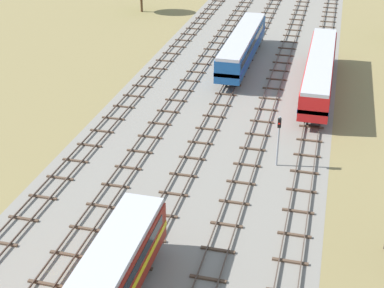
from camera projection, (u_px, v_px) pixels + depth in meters
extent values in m
plane|color=olive|center=(209.00, 127.00, 55.37)|extent=(480.00, 480.00, 0.00)
cube|color=gray|center=(209.00, 127.00, 55.37)|extent=(23.57, 176.00, 0.01)
cube|color=#47382D|center=(112.00, 110.00, 58.44)|extent=(0.07, 126.00, 0.15)
cube|color=#47382D|center=(125.00, 112.00, 58.12)|extent=(0.07, 126.00, 0.15)
cube|color=brown|center=(2.00, 243.00, 39.06)|extent=(2.40, 0.22, 0.14)
cube|color=brown|center=(23.00, 219.00, 41.64)|extent=(2.40, 0.22, 0.14)
cube|color=brown|center=(43.00, 197.00, 44.21)|extent=(2.40, 0.22, 0.14)
cube|color=brown|center=(60.00, 178.00, 46.78)|extent=(2.40, 0.22, 0.14)
cube|color=brown|center=(75.00, 161.00, 49.35)|extent=(2.40, 0.22, 0.14)
cube|color=brown|center=(89.00, 145.00, 51.92)|extent=(2.40, 0.22, 0.14)
cube|color=brown|center=(102.00, 131.00, 54.49)|extent=(2.40, 0.22, 0.14)
cube|color=brown|center=(113.00, 118.00, 57.06)|extent=(2.40, 0.22, 0.14)
cube|color=brown|center=(124.00, 107.00, 59.64)|extent=(2.40, 0.22, 0.14)
cube|color=brown|center=(133.00, 96.00, 62.21)|extent=(2.40, 0.22, 0.14)
cube|color=brown|center=(142.00, 86.00, 64.78)|extent=(2.40, 0.22, 0.14)
cube|color=brown|center=(150.00, 77.00, 67.35)|extent=(2.40, 0.22, 0.14)
cube|color=brown|center=(158.00, 69.00, 69.92)|extent=(2.40, 0.22, 0.14)
cube|color=brown|center=(165.00, 61.00, 72.49)|extent=(2.40, 0.22, 0.14)
cube|color=brown|center=(171.00, 53.00, 75.06)|extent=(2.40, 0.22, 0.14)
cube|color=brown|center=(178.00, 47.00, 77.63)|extent=(2.40, 0.22, 0.14)
cube|color=brown|center=(183.00, 40.00, 80.21)|extent=(2.40, 0.22, 0.14)
cube|color=brown|center=(189.00, 34.00, 82.78)|extent=(2.40, 0.22, 0.14)
cube|color=brown|center=(194.00, 29.00, 85.35)|extent=(2.40, 0.22, 0.14)
cube|color=brown|center=(198.00, 23.00, 87.92)|extent=(2.40, 0.22, 0.14)
cube|color=brown|center=(203.00, 18.00, 90.49)|extent=(2.40, 0.22, 0.14)
cube|color=brown|center=(207.00, 14.00, 93.06)|extent=(2.40, 0.22, 0.14)
cube|color=brown|center=(211.00, 9.00, 95.63)|extent=(2.40, 0.22, 0.14)
cube|color=brown|center=(215.00, 5.00, 98.21)|extent=(2.40, 0.22, 0.14)
cube|color=brown|center=(218.00, 1.00, 100.78)|extent=(2.40, 0.22, 0.14)
cube|color=#47382D|center=(157.00, 115.00, 57.36)|extent=(0.07, 126.00, 0.15)
cube|color=#47382D|center=(171.00, 117.00, 57.05)|extent=(0.07, 126.00, 0.15)
cube|color=brown|center=(46.00, 284.00, 35.41)|extent=(2.40, 0.22, 0.14)
cube|color=brown|center=(67.00, 254.00, 37.99)|extent=(2.40, 0.22, 0.14)
cube|color=brown|center=(85.00, 229.00, 40.56)|extent=(2.40, 0.22, 0.14)
cube|color=brown|center=(101.00, 206.00, 43.13)|extent=(2.40, 0.22, 0.14)
cube|color=brown|center=(115.00, 186.00, 45.70)|extent=(2.40, 0.22, 0.14)
cube|color=brown|center=(128.00, 168.00, 48.27)|extent=(2.40, 0.22, 0.14)
cube|color=brown|center=(140.00, 151.00, 50.84)|extent=(2.40, 0.22, 0.14)
cube|color=brown|center=(150.00, 137.00, 53.41)|extent=(2.40, 0.22, 0.14)
cube|color=brown|center=(159.00, 124.00, 55.99)|extent=(2.40, 0.22, 0.14)
cube|color=brown|center=(168.00, 111.00, 58.56)|extent=(2.40, 0.22, 0.14)
cube|color=brown|center=(176.00, 100.00, 61.13)|extent=(2.40, 0.22, 0.14)
cube|color=brown|center=(183.00, 90.00, 63.70)|extent=(2.40, 0.22, 0.14)
cube|color=brown|center=(190.00, 81.00, 66.27)|extent=(2.40, 0.22, 0.14)
cube|color=brown|center=(196.00, 72.00, 68.84)|extent=(2.40, 0.22, 0.14)
cube|color=brown|center=(202.00, 64.00, 71.41)|extent=(2.40, 0.22, 0.14)
cube|color=brown|center=(207.00, 56.00, 73.99)|extent=(2.40, 0.22, 0.14)
cube|color=brown|center=(212.00, 49.00, 76.56)|extent=(2.40, 0.22, 0.14)
cube|color=brown|center=(217.00, 43.00, 79.13)|extent=(2.40, 0.22, 0.14)
cube|color=brown|center=(221.00, 37.00, 81.70)|extent=(2.40, 0.22, 0.14)
cube|color=brown|center=(225.00, 31.00, 84.27)|extent=(2.40, 0.22, 0.14)
cube|color=brown|center=(229.00, 26.00, 86.84)|extent=(2.40, 0.22, 0.14)
cube|color=brown|center=(233.00, 20.00, 89.41)|extent=(2.40, 0.22, 0.14)
cube|color=brown|center=(236.00, 16.00, 91.98)|extent=(2.40, 0.22, 0.14)
cube|color=brown|center=(240.00, 11.00, 94.56)|extent=(2.40, 0.22, 0.14)
cube|color=brown|center=(243.00, 7.00, 97.13)|extent=(2.40, 0.22, 0.14)
cube|color=brown|center=(245.00, 3.00, 99.70)|extent=(2.40, 0.22, 0.14)
cube|color=#47382D|center=(204.00, 120.00, 56.28)|extent=(0.07, 126.00, 0.15)
cube|color=#47382D|center=(218.00, 122.00, 55.97)|extent=(0.07, 126.00, 0.15)
cube|color=brown|center=(135.00, 266.00, 36.91)|extent=(2.40, 0.22, 0.14)
cube|color=brown|center=(150.00, 239.00, 39.48)|extent=(2.40, 0.22, 0.14)
cube|color=brown|center=(162.00, 215.00, 42.05)|extent=(2.40, 0.22, 0.14)
cube|color=brown|center=(173.00, 194.00, 44.62)|extent=(2.40, 0.22, 0.14)
cube|color=brown|center=(183.00, 175.00, 47.19)|extent=(2.40, 0.22, 0.14)
cube|color=brown|center=(192.00, 158.00, 49.76)|extent=(2.40, 0.22, 0.14)
cube|color=brown|center=(200.00, 143.00, 52.34)|extent=(2.40, 0.22, 0.14)
cube|color=brown|center=(207.00, 129.00, 54.91)|extent=(2.40, 0.22, 0.14)
cube|color=brown|center=(214.00, 116.00, 57.48)|extent=(2.40, 0.22, 0.14)
cube|color=brown|center=(220.00, 105.00, 60.05)|extent=(2.40, 0.22, 0.14)
cube|color=brown|center=(226.00, 94.00, 62.62)|extent=(2.40, 0.22, 0.14)
cube|color=brown|center=(231.00, 85.00, 65.19)|extent=(2.40, 0.22, 0.14)
cube|color=brown|center=(236.00, 76.00, 67.76)|extent=(2.40, 0.22, 0.14)
cube|color=brown|center=(240.00, 67.00, 70.34)|extent=(2.40, 0.22, 0.14)
cube|color=brown|center=(244.00, 60.00, 72.91)|extent=(2.40, 0.22, 0.14)
cube|color=brown|center=(248.00, 52.00, 75.48)|extent=(2.40, 0.22, 0.14)
cube|color=brown|center=(251.00, 46.00, 78.05)|extent=(2.40, 0.22, 0.14)
cube|color=brown|center=(255.00, 39.00, 80.62)|extent=(2.40, 0.22, 0.14)
cube|color=brown|center=(258.00, 33.00, 83.19)|extent=(2.40, 0.22, 0.14)
cube|color=brown|center=(261.00, 28.00, 85.76)|extent=(2.40, 0.22, 0.14)
cube|color=brown|center=(264.00, 23.00, 88.34)|extent=(2.40, 0.22, 0.14)
cube|color=brown|center=(266.00, 18.00, 90.91)|extent=(2.40, 0.22, 0.14)
cube|color=brown|center=(269.00, 13.00, 93.48)|extent=(2.40, 0.22, 0.14)
cube|color=brown|center=(271.00, 8.00, 96.05)|extent=(2.40, 0.22, 0.14)
cube|color=brown|center=(273.00, 4.00, 98.62)|extent=(2.40, 0.22, 0.14)
cube|color=brown|center=(275.00, 0.00, 101.19)|extent=(2.40, 0.22, 0.14)
cube|color=#47382D|center=(252.00, 126.00, 55.21)|extent=(0.07, 126.00, 0.15)
cube|color=#47382D|center=(267.00, 127.00, 54.89)|extent=(0.07, 126.00, 0.15)
cube|color=brown|center=(208.00, 279.00, 35.83)|extent=(2.40, 0.22, 0.14)
cube|color=brown|center=(218.00, 250.00, 38.40)|extent=(2.40, 0.22, 0.14)
cube|color=brown|center=(227.00, 225.00, 40.97)|extent=(2.40, 0.22, 0.14)
cube|color=brown|center=(234.00, 202.00, 43.54)|extent=(2.40, 0.22, 0.14)
cube|color=brown|center=(241.00, 183.00, 46.11)|extent=(2.40, 0.22, 0.14)
cube|color=brown|center=(247.00, 165.00, 48.69)|extent=(2.40, 0.22, 0.14)
cube|color=brown|center=(252.00, 149.00, 51.26)|extent=(2.40, 0.22, 0.14)
cube|color=brown|center=(257.00, 135.00, 53.83)|extent=(2.40, 0.22, 0.14)
cube|color=brown|center=(262.00, 122.00, 56.40)|extent=(2.40, 0.22, 0.14)
cube|color=brown|center=(266.00, 110.00, 58.97)|extent=(2.40, 0.22, 0.14)
cube|color=brown|center=(270.00, 99.00, 61.54)|extent=(2.40, 0.22, 0.14)
cube|color=brown|center=(273.00, 89.00, 64.11)|extent=(2.40, 0.22, 0.14)
cube|color=brown|center=(276.00, 79.00, 66.69)|extent=(2.40, 0.22, 0.14)
cube|color=brown|center=(279.00, 71.00, 69.26)|extent=(2.40, 0.22, 0.14)
cube|color=brown|center=(282.00, 63.00, 71.83)|extent=(2.40, 0.22, 0.14)
cube|color=brown|center=(285.00, 55.00, 74.40)|extent=(2.40, 0.22, 0.14)
cube|color=brown|center=(287.00, 48.00, 76.97)|extent=(2.40, 0.22, 0.14)
cube|color=brown|center=(289.00, 42.00, 79.54)|extent=(2.40, 0.22, 0.14)
cube|color=brown|center=(291.00, 36.00, 82.11)|extent=(2.40, 0.22, 0.14)
cube|color=brown|center=(293.00, 30.00, 84.69)|extent=(2.40, 0.22, 0.14)
cube|color=brown|center=(295.00, 25.00, 87.26)|extent=(2.40, 0.22, 0.14)
cube|color=brown|center=(297.00, 20.00, 89.83)|extent=(2.40, 0.22, 0.14)
cube|color=brown|center=(298.00, 15.00, 92.40)|extent=(2.40, 0.22, 0.14)
cube|color=brown|center=(300.00, 10.00, 94.97)|extent=(2.40, 0.22, 0.14)
cube|color=brown|center=(301.00, 6.00, 97.54)|extent=(2.40, 0.22, 0.14)
cube|color=brown|center=(303.00, 2.00, 100.11)|extent=(2.40, 0.22, 0.14)
cube|color=#47382D|center=(303.00, 131.00, 54.13)|extent=(0.07, 126.00, 0.15)
cube|color=#47382D|center=(318.00, 133.00, 53.81)|extent=(0.07, 126.00, 0.15)
cube|color=brown|center=(290.00, 262.00, 37.32)|extent=(2.40, 0.22, 0.14)
cube|color=brown|center=(294.00, 235.00, 39.89)|extent=(2.40, 0.22, 0.14)
cube|color=brown|center=(298.00, 211.00, 42.47)|extent=(2.40, 0.22, 0.14)
cube|color=brown|center=(301.00, 191.00, 45.04)|extent=(2.40, 0.22, 0.14)
cube|color=brown|center=(304.00, 172.00, 47.61)|extent=(2.40, 0.22, 0.14)
cube|color=brown|center=(307.00, 155.00, 50.18)|extent=(2.40, 0.22, 0.14)
cube|color=brown|center=(309.00, 140.00, 52.75)|extent=(2.40, 0.22, 0.14)
cube|color=brown|center=(311.00, 127.00, 55.32)|extent=(2.40, 0.22, 0.14)
cube|color=brown|center=(313.00, 114.00, 57.89)|extent=(2.40, 0.22, 0.14)
cube|color=brown|center=(315.00, 103.00, 60.46)|extent=(2.40, 0.22, 0.14)
cube|color=brown|center=(317.00, 93.00, 63.04)|extent=(2.40, 0.22, 0.14)
cube|color=brown|center=(318.00, 83.00, 65.61)|extent=(2.40, 0.22, 0.14)
cube|color=brown|center=(320.00, 74.00, 68.18)|extent=(2.40, 0.22, 0.14)
cube|color=brown|center=(321.00, 66.00, 70.75)|extent=(2.40, 0.22, 0.14)
cube|color=brown|center=(322.00, 58.00, 73.32)|extent=(2.40, 0.22, 0.14)
cube|color=brown|center=(323.00, 51.00, 75.89)|extent=(2.40, 0.22, 0.14)
cube|color=brown|center=(325.00, 45.00, 78.46)|extent=(2.40, 0.22, 0.14)
cube|color=brown|center=(326.00, 38.00, 81.04)|extent=(2.40, 0.22, 0.14)
cube|color=brown|center=(326.00, 32.00, 83.61)|extent=(2.40, 0.22, 0.14)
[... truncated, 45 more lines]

